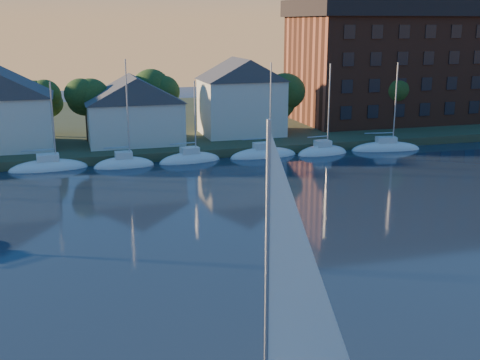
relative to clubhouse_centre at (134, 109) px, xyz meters
name	(u,v)px	position (x,y,z in m)	size (l,w,h in m)	color
shoreline_land	(161,125)	(6.00, 18.00, -5.13)	(160.00, 50.00, 2.00)	#343D23
wooden_dock	(193,156)	(6.00, -5.00, -5.13)	(120.00, 3.00, 1.00)	brown
clubhouse_centre	(134,109)	(0.00, 0.00, 0.00)	(11.55, 8.40, 8.08)	beige
clubhouse_east	(241,96)	(14.00, 2.00, 0.87)	(10.50, 8.40, 9.80)	beige
condo_block	(398,60)	(40.00, 7.95, 4.66)	(31.00, 17.00, 17.40)	brown
tree_line	(189,85)	(8.00, 6.00, 2.04)	(93.40, 5.40, 8.90)	#3A2A1A
moored_fleet	(126,165)	(-2.00, -8.00, -5.03)	(71.50, 2.40, 12.05)	silver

